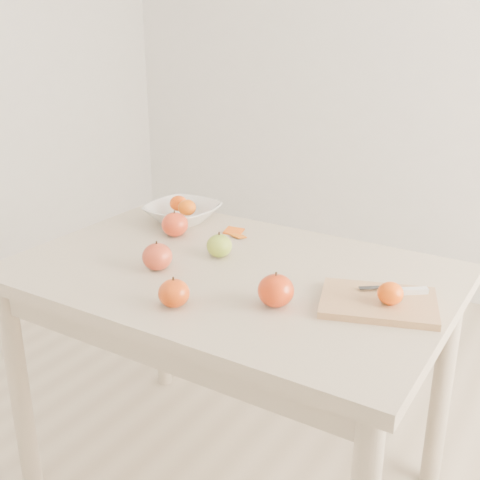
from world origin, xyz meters
The scene contains 14 objects.
table centered at (0.00, 0.00, 0.65)m, with size 1.20×0.80×0.75m.
cutting_board centered at (0.43, 0.00, 0.76)m, with size 0.28×0.20×0.02m, color tan.
board_tangerine centered at (0.46, -0.01, 0.80)m, with size 0.06×0.06×0.05m, color #C74407.
fruit_bowl centered at (-0.36, 0.26, 0.78)m, with size 0.24×0.24×0.06m, color white.
bowl_tangerine_near centered at (-0.39, 0.27, 0.81)m, with size 0.06×0.06×0.05m, color #D24A07.
bowl_tangerine_far centered at (-0.33, 0.25, 0.81)m, with size 0.06×0.06×0.05m, color #CC4907.
orange_peel_a centered at (-0.15, 0.25, 0.75)m, with size 0.06×0.04×0.00m, color #E2590F.
orange_peel_b centered at (-0.12, 0.23, 0.75)m, with size 0.04×0.04×0.00m, color #CE5E0E.
paring_knife centered at (0.47, 0.07, 0.78)m, with size 0.16×0.09×0.01m.
apple_green centered at (-0.08, 0.06, 0.78)m, with size 0.08×0.08×0.07m, color #608715.
apple_red_e centered at (0.21, -0.13, 0.79)m, with size 0.09×0.09×0.08m, color #9C0C06.
apple_red_a centered at (-0.29, 0.13, 0.79)m, with size 0.09×0.09×0.08m, color #A41919.
apple_red_b centered at (-0.17, -0.11, 0.79)m, with size 0.08×0.08×0.08m, color maroon.
apple_red_c centered at (0.01, -0.26, 0.78)m, with size 0.08×0.08×0.07m, color #A51406.
Camera 1 is at (0.83, -1.30, 1.41)m, focal length 45.00 mm.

